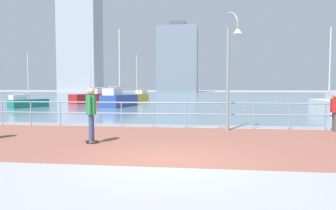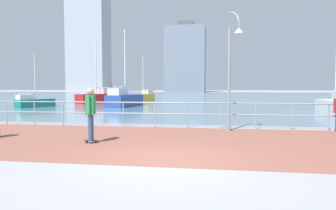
{
  "view_description": "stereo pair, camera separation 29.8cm",
  "coord_description": "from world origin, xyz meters",
  "px_view_note": "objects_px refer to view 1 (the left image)",
  "views": [
    {
      "loc": [
        0.89,
        -7.11,
        1.73
      ],
      "look_at": [
        -0.46,
        3.57,
        1.1
      ],
      "focal_mm": 33.2,
      "sensor_mm": 36.0,
      "label": 1
    },
    {
      "loc": [
        1.19,
        -7.07,
        1.73
      ],
      "look_at": [
        -0.46,
        3.57,
        1.1
      ],
      "focal_mm": 33.2,
      "sensor_mm": 36.0,
      "label": 2
    }
  ],
  "objects_px": {
    "skateboarder": "(91,110)",
    "sailboat_teal": "(92,97)",
    "sailboat_navy": "(330,105)",
    "sailboat_red": "(119,99)",
    "bystander": "(335,109)",
    "sailboat_ivory": "(137,96)",
    "lamppost": "(231,65)",
    "sailboat_white": "(27,102)"
  },
  "relations": [
    {
      "from": "bystander",
      "to": "sailboat_white",
      "type": "xyz_separation_m",
      "value": [
        -19.82,
        11.49,
        -0.43
      ]
    },
    {
      "from": "sailboat_navy",
      "to": "sailboat_ivory",
      "type": "distance_m",
      "value": 23.02
    },
    {
      "from": "skateboarder",
      "to": "sailboat_teal",
      "type": "distance_m",
      "value": 24.24
    },
    {
      "from": "sailboat_navy",
      "to": "sailboat_red",
      "type": "xyz_separation_m",
      "value": [
        -15.72,
        4.77,
        0.11
      ]
    },
    {
      "from": "bystander",
      "to": "sailboat_teal",
      "type": "bearing_deg",
      "value": 132.1
    },
    {
      "from": "skateboarder",
      "to": "sailboat_white",
      "type": "xyz_separation_m",
      "value": [
        -11.4,
        15.16,
        -0.59
      ]
    },
    {
      "from": "bystander",
      "to": "sailboat_navy",
      "type": "height_order",
      "value": "sailboat_navy"
    },
    {
      "from": "sailboat_navy",
      "to": "sailboat_ivory",
      "type": "bearing_deg",
      "value": 136.21
    },
    {
      "from": "sailboat_ivory",
      "to": "sailboat_white",
      "type": "bearing_deg",
      "value": -115.3
    },
    {
      "from": "sailboat_navy",
      "to": "sailboat_teal",
      "type": "bearing_deg",
      "value": 153.73
    },
    {
      "from": "skateboarder",
      "to": "sailboat_red",
      "type": "distance_m",
      "value": 17.9
    },
    {
      "from": "sailboat_white",
      "to": "sailboat_ivory",
      "type": "bearing_deg",
      "value": 64.7
    },
    {
      "from": "bystander",
      "to": "sailboat_white",
      "type": "relative_size",
      "value": 0.33
    },
    {
      "from": "sailboat_ivory",
      "to": "bystander",
      "type": "bearing_deg",
      "value": -61.54
    },
    {
      "from": "sailboat_navy",
      "to": "sailboat_red",
      "type": "bearing_deg",
      "value": 163.11
    },
    {
      "from": "sailboat_white",
      "to": "bystander",
      "type": "bearing_deg",
      "value": -30.1
    },
    {
      "from": "bystander",
      "to": "sailboat_teal",
      "type": "xyz_separation_m",
      "value": [
        -17.12,
        18.94,
        -0.25
      ]
    },
    {
      "from": "skateboarder",
      "to": "sailboat_teal",
      "type": "bearing_deg",
      "value": 111.04
    },
    {
      "from": "bystander",
      "to": "sailboat_red",
      "type": "bearing_deg",
      "value": 132.55
    },
    {
      "from": "sailboat_red",
      "to": "lamppost",
      "type": "bearing_deg",
      "value": -58.71
    },
    {
      "from": "sailboat_white",
      "to": "lamppost",
      "type": "bearing_deg",
      "value": -36.94
    },
    {
      "from": "lamppost",
      "to": "sailboat_teal",
      "type": "xyz_separation_m",
      "value": [
        -13.1,
        19.34,
        -1.95
      ]
    },
    {
      "from": "lamppost",
      "to": "skateboarder",
      "type": "xyz_separation_m",
      "value": [
        -4.4,
        -3.28,
        -1.54
      ]
    },
    {
      "from": "skateboarder",
      "to": "sailboat_ivory",
      "type": "height_order",
      "value": "sailboat_ivory"
    },
    {
      "from": "sailboat_navy",
      "to": "sailboat_teal",
      "type": "distance_m",
      "value": 22.57
    },
    {
      "from": "sailboat_red",
      "to": "sailboat_navy",
      "type": "bearing_deg",
      "value": -16.89
    },
    {
      "from": "skateboarder",
      "to": "bystander",
      "type": "bearing_deg",
      "value": 23.59
    },
    {
      "from": "lamppost",
      "to": "skateboarder",
      "type": "bearing_deg",
      "value": -143.28
    },
    {
      "from": "bystander",
      "to": "sailboat_ivory",
      "type": "distance_m",
      "value": 28.3
    },
    {
      "from": "skateboarder",
      "to": "sailboat_red",
      "type": "bearing_deg",
      "value": 103.51
    },
    {
      "from": "bystander",
      "to": "lamppost",
      "type": "bearing_deg",
      "value": -174.4
    },
    {
      "from": "lamppost",
      "to": "sailboat_navy",
      "type": "relative_size",
      "value": 0.82
    },
    {
      "from": "sailboat_navy",
      "to": "sailboat_red",
      "type": "distance_m",
      "value": 16.43
    },
    {
      "from": "skateboarder",
      "to": "lamppost",
      "type": "bearing_deg",
      "value": 36.72
    },
    {
      "from": "bystander",
      "to": "skateboarder",
      "type": "bearing_deg",
      "value": -156.41
    },
    {
      "from": "lamppost",
      "to": "bystander",
      "type": "relative_size",
      "value": 3.13
    },
    {
      "from": "bystander",
      "to": "sailboat_red",
      "type": "height_order",
      "value": "sailboat_red"
    },
    {
      "from": "bystander",
      "to": "sailboat_navy",
      "type": "distance_m",
      "value": 9.49
    },
    {
      "from": "sailboat_ivory",
      "to": "sailboat_teal",
      "type": "bearing_deg",
      "value": -121.42
    },
    {
      "from": "sailboat_navy",
      "to": "sailboat_ivory",
      "type": "xyz_separation_m",
      "value": [
        -16.61,
        15.93,
        -0.0
      ]
    },
    {
      "from": "sailboat_red",
      "to": "sailboat_teal",
      "type": "relative_size",
      "value": 1.06
    },
    {
      "from": "sailboat_navy",
      "to": "sailboat_teal",
      "type": "xyz_separation_m",
      "value": [
        -20.24,
        9.99,
        0.07
      ]
    }
  ]
}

